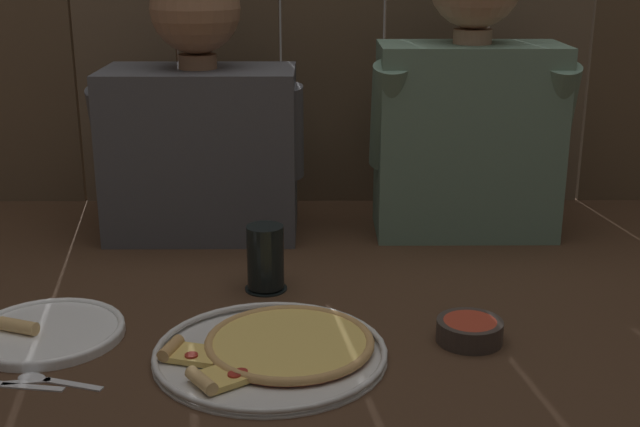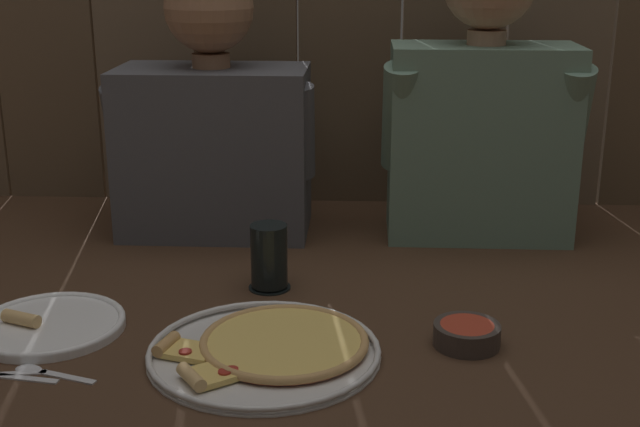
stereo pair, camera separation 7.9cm
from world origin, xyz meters
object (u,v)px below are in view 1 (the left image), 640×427
(drinking_glass, at_px, (265,259))
(diner_left, at_px, (200,117))
(diner_right, at_px, (469,96))
(pizza_tray, at_px, (276,349))
(dipping_bowl, at_px, (470,330))
(dinner_plate, at_px, (47,332))

(drinking_glass, distance_m, diner_left, 0.41)
(diner_left, xyz_separation_m, diner_right, (0.57, -0.00, 0.04))
(pizza_tray, xyz_separation_m, diner_left, (-0.18, 0.59, 0.25))
(drinking_glass, bearing_deg, pizza_tray, -83.44)
(pizza_tray, bearing_deg, dipping_bowl, 8.37)
(pizza_tray, distance_m, drinking_glass, 0.27)
(dipping_bowl, bearing_deg, diner_right, 81.60)
(diner_right, bearing_deg, diner_left, 179.99)
(dipping_bowl, bearing_deg, dinner_plate, 178.33)
(drinking_glass, height_order, dipping_bowl, drinking_glass)
(drinking_glass, relative_size, diner_left, 0.21)
(pizza_tray, height_order, drinking_glass, drinking_glass)
(diner_right, bearing_deg, drinking_glass, -141.73)
(dipping_bowl, distance_m, diner_right, 0.62)
(dinner_plate, height_order, diner_left, diner_left)
(dinner_plate, distance_m, drinking_glass, 0.40)
(dipping_bowl, xyz_separation_m, diner_right, (0.08, 0.55, 0.28))
(pizza_tray, height_order, dinner_plate, dinner_plate)
(pizza_tray, height_order, dipping_bowl, dipping_bowl)
(pizza_tray, distance_m, diner_right, 0.77)
(drinking_glass, distance_m, diner_right, 0.59)
(pizza_tray, relative_size, dinner_plate, 1.46)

